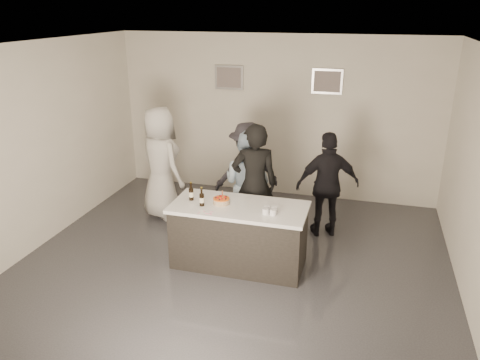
{
  "coord_description": "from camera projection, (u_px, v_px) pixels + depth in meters",
  "views": [
    {
      "loc": [
        1.66,
        -5.43,
        3.46
      ],
      "look_at": [
        0.0,
        0.5,
        1.15
      ],
      "focal_mm": 35.0,
      "sensor_mm": 36.0,
      "label": 1
    }
  ],
  "objects": [
    {
      "name": "bar_counter",
      "position": [
        239.0,
        235.0,
        6.51
      ],
      "size": [
        1.86,
        0.86,
        0.9
      ],
      "primitive_type": "cube",
      "color": "white",
      "rests_on": "ground"
    },
    {
      "name": "beer_bottle_a",
      "position": [
        191.0,
        191.0,
        6.5
      ],
      "size": [
        0.07,
        0.07,
        0.26
      ],
      "primitive_type": "cylinder",
      "color": "black",
      "rests_on": "bar_counter"
    },
    {
      "name": "floor",
      "position": [
        230.0,
        269.0,
        6.53
      ],
      "size": [
        6.0,
        6.0,
        0.0
      ],
      "primitive_type": "plane",
      "color": "#3D3D42",
      "rests_on": "ground"
    },
    {
      "name": "candles",
      "position": [
        206.0,
        212.0,
        6.14
      ],
      "size": [
        0.24,
        0.08,
        0.01
      ],
      "primitive_type": "cube",
      "color": "pink",
      "rests_on": "bar_counter"
    },
    {
      "name": "person_main_blue",
      "position": [
        247.0,
        184.0,
        7.27
      ],
      "size": [
        1.0,
        0.9,
        1.7
      ],
      "primitive_type": "imported",
      "rotation": [
        0.0,
        0.0,
        2.78
      ],
      "color": "#A7C1DB",
      "rests_on": "ground"
    },
    {
      "name": "ceiling",
      "position": [
        229.0,
        47.0,
        5.47
      ],
      "size": [
        6.0,
        6.0,
        0.0
      ],
      "primitive_type": "plane",
      "rotation": [
        3.14,
        0.0,
        0.0
      ],
      "color": "white"
    },
    {
      "name": "beer_bottle_b",
      "position": [
        202.0,
        197.0,
        6.31
      ],
      "size": [
        0.07,
        0.07,
        0.26
      ],
      "primitive_type": "cylinder",
      "color": "black",
      "rests_on": "bar_counter"
    },
    {
      "name": "picture_right",
      "position": [
        327.0,
        81.0,
        8.2
      ],
      "size": [
        0.54,
        0.04,
        0.44
      ],
      "primitive_type": "cube",
      "color": "#B2B2B7",
      "rests_on": "wall_back"
    },
    {
      "name": "wall_left",
      "position": [
        31.0,
        149.0,
        6.76
      ],
      "size": [
        0.04,
        6.0,
        3.0
      ],
      "primitive_type": "cube",
      "color": "silver",
      "rests_on": "ground"
    },
    {
      "name": "picture_left",
      "position": [
        229.0,
        77.0,
        8.66
      ],
      "size": [
        0.54,
        0.04,
        0.44
      ],
      "primitive_type": "cube",
      "color": "#B2B2B7",
      "rests_on": "wall_back"
    },
    {
      "name": "wall_back",
      "position": [
        276.0,
        117.0,
        8.71
      ],
      "size": [
        6.0,
        0.04,
        3.0
      ],
      "primitive_type": "cube",
      "color": "silver",
      "rests_on": "ground"
    },
    {
      "name": "person_guest_back",
      "position": [
        247.0,
        172.0,
        7.83
      ],
      "size": [
        1.25,
        1.07,
        1.68
      ],
      "primitive_type": "imported",
      "rotation": [
        0.0,
        0.0,
        3.65
      ],
      "color": "#28262D",
      "rests_on": "ground"
    },
    {
      "name": "tumbler_cluster",
      "position": [
        270.0,
        210.0,
        6.12
      ],
      "size": [
        0.19,
        0.19,
        0.08
      ],
      "primitive_type": "cube",
      "color": "#C07112",
      "rests_on": "bar_counter"
    },
    {
      "name": "wall_front",
      "position": [
        106.0,
        301.0,
        3.3
      ],
      "size": [
        6.0,
        0.04,
        3.0
      ],
      "primitive_type": "cube",
      "color": "silver",
      "rests_on": "ground"
    },
    {
      "name": "person_main_black",
      "position": [
        254.0,
        185.0,
        6.98
      ],
      "size": [
        0.79,
        0.64,
        1.88
      ],
      "primitive_type": "imported",
      "rotation": [
        0.0,
        0.0,
        3.45
      ],
      "color": "black",
      "rests_on": "ground"
    },
    {
      "name": "person_guest_left",
      "position": [
        161.0,
        163.0,
        7.88
      ],
      "size": [
        1.12,
        1.01,
        1.92
      ],
      "primitive_type": "imported",
      "rotation": [
        0.0,
        0.0,
        2.59
      ],
      "color": "silver",
      "rests_on": "ground"
    },
    {
      "name": "cake",
      "position": [
        221.0,
        201.0,
        6.41
      ],
      "size": [
        0.23,
        0.23,
        0.07
      ],
      "primitive_type": "cylinder",
      "color": "orange",
      "rests_on": "bar_counter"
    },
    {
      "name": "person_guest_right",
      "position": [
        328.0,
        185.0,
        7.25
      ],
      "size": [
        1.07,
        0.72,
        1.68
      ],
      "primitive_type": "imported",
      "rotation": [
        0.0,
        0.0,
        3.49
      ],
      "color": "black",
      "rests_on": "ground"
    }
  ]
}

